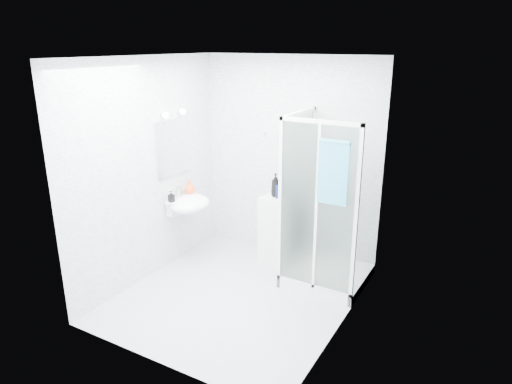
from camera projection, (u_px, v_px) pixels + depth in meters
The scene contains 12 objects.
room at pixel (235, 187), 4.75m from camera, with size 2.40×2.60×2.60m.
shower_enclosure at pixel (319, 247), 5.33m from camera, with size 0.90×0.95×2.00m.
wall_basin at pixel (188, 204), 5.74m from camera, with size 0.46×0.56×0.35m.
mirror at pixel (173, 147), 5.61m from camera, with size 0.02×0.60×0.70m, color white.
vanity_lights at pixel (174, 113), 5.46m from camera, with size 0.10×0.40×0.08m.
wall_hooks at pixel (270, 134), 5.80m from camera, with size 0.23×0.06×0.03m.
storage_cabinet at pixel (277, 229), 5.87m from camera, with size 0.39×0.40×0.88m.
hand_towel at pixel (333, 171), 4.55m from camera, with size 0.31×0.05×0.67m.
shampoo_bottle_a at pixel (276, 185), 5.71m from camera, with size 0.12×0.12×0.30m, color black.
shampoo_bottle_b at pixel (281, 188), 5.67m from camera, with size 0.12×0.12×0.26m, color #0B1444.
soap_dispenser_orange at pixel (190, 187), 5.88m from camera, with size 0.14×0.14×0.18m, color #F0571C.
soap_dispenser_black at pixel (171, 196), 5.59m from camera, with size 0.06×0.06×0.14m, color black.
Camera 1 is at (2.42, -3.83, 2.73)m, focal length 32.00 mm.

